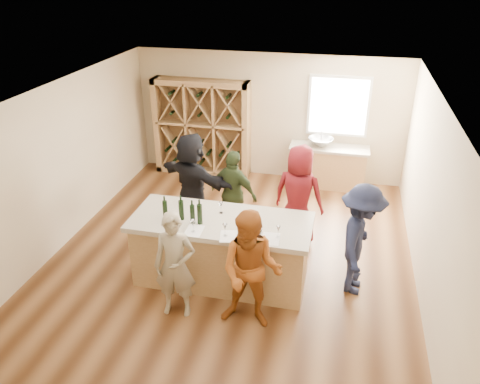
% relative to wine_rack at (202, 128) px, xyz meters
% --- Properties ---
extents(floor, '(6.00, 7.00, 0.10)m').
position_rel_wine_rack_xyz_m(floor, '(1.50, -3.27, -1.15)').
color(floor, brown).
rests_on(floor, ground).
extents(ceiling, '(6.00, 7.00, 0.10)m').
position_rel_wine_rack_xyz_m(ceiling, '(1.50, -3.27, 1.75)').
color(ceiling, white).
rests_on(ceiling, ground).
extents(wall_back, '(6.00, 0.10, 2.80)m').
position_rel_wine_rack_xyz_m(wall_back, '(1.50, 0.28, 0.30)').
color(wall_back, '#CBB793').
rests_on(wall_back, ground).
extents(wall_front, '(6.00, 0.10, 2.80)m').
position_rel_wine_rack_xyz_m(wall_front, '(1.50, -6.82, 0.30)').
color(wall_front, '#CBB793').
rests_on(wall_front, ground).
extents(wall_left, '(0.10, 7.00, 2.80)m').
position_rel_wine_rack_xyz_m(wall_left, '(-1.55, -3.27, 0.30)').
color(wall_left, '#CBB793').
rests_on(wall_left, ground).
extents(wall_right, '(0.10, 7.00, 2.80)m').
position_rel_wine_rack_xyz_m(wall_right, '(4.55, -3.27, 0.30)').
color(wall_right, '#CBB793').
rests_on(wall_right, ground).
extents(window_frame, '(1.30, 0.06, 1.30)m').
position_rel_wine_rack_xyz_m(window_frame, '(3.00, 0.20, 0.65)').
color(window_frame, white).
rests_on(window_frame, wall_back).
extents(window_pane, '(1.18, 0.01, 1.18)m').
position_rel_wine_rack_xyz_m(window_pane, '(3.00, 0.17, 0.65)').
color(window_pane, white).
rests_on(window_pane, wall_back).
extents(wine_rack, '(2.20, 0.45, 2.20)m').
position_rel_wine_rack_xyz_m(wine_rack, '(0.00, 0.00, 0.00)').
color(wine_rack, '#A67F4F').
rests_on(wine_rack, floor).
extents(back_counter_base, '(1.60, 0.58, 0.86)m').
position_rel_wine_rack_xyz_m(back_counter_base, '(2.90, -0.07, -0.67)').
color(back_counter_base, '#A67F4F').
rests_on(back_counter_base, floor).
extents(back_counter_top, '(1.70, 0.62, 0.06)m').
position_rel_wine_rack_xyz_m(back_counter_top, '(2.90, -0.07, -0.21)').
color(back_counter_top, '#ADA28D').
rests_on(back_counter_top, back_counter_base).
extents(sink, '(0.54, 0.54, 0.19)m').
position_rel_wine_rack_xyz_m(sink, '(2.70, -0.07, -0.09)').
color(sink, silver).
rests_on(sink, back_counter_top).
extents(faucet, '(0.02, 0.02, 0.30)m').
position_rel_wine_rack_xyz_m(faucet, '(2.70, 0.11, -0.03)').
color(faucet, silver).
rests_on(faucet, back_counter_top).
extents(tasting_counter_base, '(2.60, 1.00, 1.00)m').
position_rel_wine_rack_xyz_m(tasting_counter_base, '(1.50, -3.89, -0.60)').
color(tasting_counter_base, '#A67F4F').
rests_on(tasting_counter_base, floor).
extents(tasting_counter_top, '(2.72, 1.12, 0.08)m').
position_rel_wine_rack_xyz_m(tasting_counter_top, '(1.50, -3.89, -0.06)').
color(tasting_counter_top, '#ADA28D').
rests_on(tasting_counter_top, tasting_counter_base).
extents(wine_bottle_a, '(0.09, 0.09, 0.29)m').
position_rel_wine_rack_xyz_m(wine_bottle_a, '(0.68, -4.04, 0.13)').
color(wine_bottle_a, black).
rests_on(wine_bottle_a, tasting_counter_top).
extents(wine_bottle_c, '(0.08, 0.08, 0.31)m').
position_rel_wine_rack_xyz_m(wine_bottle_c, '(0.92, -4.01, 0.14)').
color(wine_bottle_c, black).
rests_on(wine_bottle_c, tasting_counter_top).
extents(wine_bottle_d, '(0.08, 0.08, 0.29)m').
position_rel_wine_rack_xyz_m(wine_bottle_d, '(1.12, -4.08, 0.13)').
color(wine_bottle_d, black).
rests_on(wine_bottle_d, tasting_counter_top).
extents(wine_bottle_e, '(0.10, 0.10, 0.31)m').
position_rel_wine_rack_xyz_m(wine_bottle_e, '(1.23, -4.07, 0.14)').
color(wine_bottle_e, black).
rests_on(wine_bottle_e, tasting_counter_top).
extents(wine_glass_a, '(0.08, 0.08, 0.20)m').
position_rel_wine_rack_xyz_m(wine_glass_a, '(1.20, -4.32, 0.08)').
color(wine_glass_a, white).
rests_on(wine_glass_a, tasting_counter_top).
extents(wine_glass_b, '(0.08, 0.08, 0.20)m').
position_rel_wine_rack_xyz_m(wine_glass_b, '(1.67, -4.32, 0.08)').
color(wine_glass_b, white).
rests_on(wine_glass_b, tasting_counter_top).
extents(wine_glass_c, '(0.09, 0.09, 0.18)m').
position_rel_wine_rack_xyz_m(wine_glass_c, '(2.18, -4.35, 0.07)').
color(wine_glass_c, white).
rests_on(wine_glass_c, tasting_counter_top).
extents(wine_glass_d, '(0.09, 0.09, 0.18)m').
position_rel_wine_rack_xyz_m(wine_glass_d, '(1.95, -4.02, 0.07)').
color(wine_glass_d, white).
rests_on(wine_glass_d, tasting_counter_top).
extents(wine_glass_e, '(0.08, 0.08, 0.18)m').
position_rel_wine_rack_xyz_m(wine_glass_e, '(2.40, -4.19, 0.07)').
color(wine_glass_e, white).
rests_on(wine_glass_e, tasting_counter_top).
extents(tasting_menu_a, '(0.25, 0.34, 0.00)m').
position_rel_wine_rack_xyz_m(tasting_menu_a, '(1.20, -4.29, -0.02)').
color(tasting_menu_a, white).
rests_on(tasting_menu_a, tasting_counter_top).
extents(tasting_menu_b, '(0.30, 0.36, 0.00)m').
position_rel_wine_rack_xyz_m(tasting_menu_b, '(1.72, -4.32, -0.02)').
color(tasting_menu_b, white).
rests_on(tasting_menu_b, tasting_counter_top).
extents(tasting_menu_c, '(0.26, 0.35, 0.00)m').
position_rel_wine_rack_xyz_m(tasting_menu_c, '(2.31, -4.25, -0.02)').
color(tasting_menu_c, white).
rests_on(tasting_menu_c, tasting_counter_top).
extents(person_near_left, '(0.63, 0.49, 1.60)m').
position_rel_wine_rack_xyz_m(person_near_left, '(1.08, -4.79, -0.30)').
color(person_near_left, gray).
rests_on(person_near_left, floor).
extents(person_near_right, '(0.86, 0.48, 1.75)m').
position_rel_wine_rack_xyz_m(person_near_right, '(2.15, -4.78, -0.22)').
color(person_near_right, '#994C19').
rests_on(person_near_right, floor).
extents(person_server, '(0.65, 1.19, 1.76)m').
position_rel_wine_rack_xyz_m(person_server, '(3.55, -3.68, -0.22)').
color(person_server, '#191E38').
rests_on(person_server, floor).
extents(person_far_mid, '(1.05, 0.78, 1.61)m').
position_rel_wine_rack_xyz_m(person_far_mid, '(1.35, -2.48, -0.30)').
color(person_far_mid, '#263319').
rests_on(person_far_mid, floor).
extents(person_far_right, '(0.99, 0.75, 1.82)m').
position_rel_wine_rack_xyz_m(person_far_right, '(2.51, -2.50, -0.19)').
color(person_far_right, '#590F14').
rests_on(person_far_right, floor).
extents(person_far_left, '(1.81, 1.27, 1.85)m').
position_rel_wine_rack_xyz_m(person_far_left, '(0.55, -2.41, -0.18)').
color(person_far_left, black).
rests_on(person_far_left, floor).
extents(wine_glass_f, '(0.07, 0.07, 0.18)m').
position_rel_wine_rack_xyz_m(wine_glass_f, '(1.45, -3.69, 0.07)').
color(wine_glass_f, white).
rests_on(wine_glass_f, tasting_counter_top).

